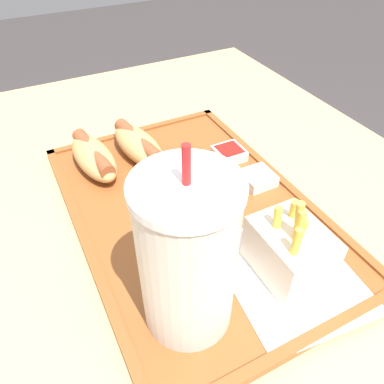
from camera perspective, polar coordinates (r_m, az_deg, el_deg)
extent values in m
cube|color=tan|center=(0.82, -0.42, -24.20)|extent=(1.11, 0.84, 0.75)
cube|color=brown|center=(0.53, 0.00, -2.88)|extent=(0.46, 0.31, 0.01)
cube|color=brown|center=(0.59, 13.05, 2.26)|extent=(0.46, 0.01, 0.00)
cube|color=brown|center=(0.49, -15.77, -7.65)|extent=(0.46, 0.01, 0.00)
cube|color=brown|center=(0.41, 15.47, -21.65)|extent=(0.01, 0.31, 0.00)
cube|color=brown|center=(0.69, -8.65, 9.18)|extent=(0.01, 0.31, 0.00)
cube|color=white|center=(0.46, 14.55, -11.96)|extent=(0.18, 0.16, 0.00)
cylinder|color=silver|center=(0.35, -0.69, -10.47)|extent=(0.09, 0.09, 0.17)
cylinder|color=white|center=(0.29, -0.83, 0.70)|extent=(0.09, 0.09, 0.01)
cylinder|color=red|center=(0.27, -0.87, 4.14)|extent=(0.01, 0.01, 0.03)
ellipsoid|color=tan|center=(0.60, -14.73, 5.11)|extent=(0.14, 0.07, 0.04)
cylinder|color=brown|center=(0.59, -14.88, 5.84)|extent=(0.12, 0.03, 0.02)
ellipsoid|color=tan|center=(0.61, -8.62, 6.92)|extent=(0.14, 0.07, 0.04)
cylinder|color=brown|center=(0.61, -8.70, 7.65)|extent=(0.12, 0.04, 0.02)
cube|color=silver|center=(0.44, 14.60, -8.76)|extent=(0.09, 0.07, 0.06)
cylinder|color=gold|center=(0.41, 15.75, -5.96)|extent=(0.02, 0.02, 0.08)
cylinder|color=gold|center=(0.42, 15.68, -7.09)|extent=(0.02, 0.02, 0.06)
cylinder|color=gold|center=(0.42, 12.73, -5.57)|extent=(0.02, 0.01, 0.06)
cylinder|color=gold|center=(0.44, 14.98, -3.79)|extent=(0.02, 0.02, 0.06)
cylinder|color=gold|center=(0.40, 15.23, -8.91)|extent=(0.02, 0.02, 0.06)
cylinder|color=gold|center=(0.41, 15.62, -6.69)|extent=(0.01, 0.01, 0.07)
cube|color=silver|center=(0.57, 9.97, 2.08)|extent=(0.05, 0.05, 0.02)
cube|color=white|center=(0.56, 10.06, 2.71)|extent=(0.04, 0.04, 0.00)
cube|color=silver|center=(0.61, 5.67, 5.85)|extent=(0.05, 0.05, 0.02)
cube|color=#B21914|center=(0.61, 5.72, 6.47)|extent=(0.04, 0.04, 0.00)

